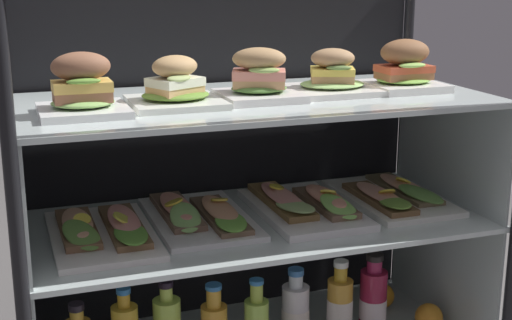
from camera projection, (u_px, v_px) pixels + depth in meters
case_frame at (234, 150)px, 1.92m from camera, size 1.14×0.55×0.97m
riser_lower_tier at (256, 288)px, 1.84m from camera, size 1.08×0.50×0.34m
shelf_lower_glass at (256, 222)px, 1.79m from camera, size 1.09×0.51×0.01m
riser_upper_tier at (256, 163)px, 1.75m from camera, size 1.08×0.50×0.28m
shelf_upper_glass at (256, 101)px, 1.72m from camera, size 1.09×0.51×0.01m
plated_roll_sandwich_far_left at (82, 91)px, 1.52m from camera, size 0.18×0.18×0.13m
plated_roll_sandwich_mid_right at (175, 88)px, 1.62m from camera, size 0.20×0.20×0.11m
plated_roll_sandwich_near_right_corner at (257, 80)px, 1.68m from camera, size 0.18×0.18×0.12m
plated_roll_sandwich_mid_left at (332, 78)px, 1.78m from camera, size 0.20×0.20×0.11m
plated_roll_sandwich_near_left_corner at (404, 70)px, 1.82m from camera, size 0.18×0.18×0.12m
open_sandwich_tray_center at (103, 230)px, 1.66m from camera, size 0.23×0.37×0.06m
open_sandwich_tray_mid_right at (200, 215)px, 1.76m from camera, size 0.23×0.37×0.06m
open_sandwich_tray_far_left at (304, 205)px, 1.83m from camera, size 0.23×0.37×0.07m
open_sandwich_tray_far_right at (393, 196)px, 1.92m from camera, size 0.23×0.37×0.06m
juice_bottle_front_second at (295, 313)px, 1.90m from camera, size 0.07×0.07×0.20m
juice_bottle_back_center at (340, 308)px, 1.91m from camera, size 0.07×0.07×0.22m
juice_bottle_front_left_end at (373, 301)px, 1.95m from camera, size 0.07×0.07×0.22m
orange_fruit_beside_bottles at (382, 296)px, 2.10m from camera, size 0.07×0.07×0.07m
orange_fruit_near_left_post at (429, 317)px, 1.97m from camera, size 0.07×0.07×0.07m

